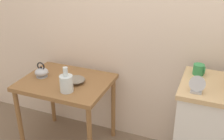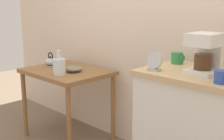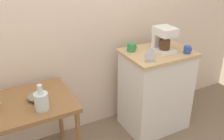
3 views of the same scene
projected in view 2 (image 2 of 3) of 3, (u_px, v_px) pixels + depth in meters
back_wall at (154, 0)px, 2.63m from camera, size 4.40×0.10×2.80m
wooden_table at (67, 79)px, 2.98m from camera, size 0.82×0.63×0.73m
kitchen_counter at (194, 137)px, 2.08m from camera, size 0.71×0.54×0.93m
bowl_stoneware at (74, 69)px, 2.88m from camera, size 0.17×0.17×0.05m
teakettle at (51, 62)px, 3.11m from camera, size 0.16×0.13×0.15m
glass_carafe_vase at (59, 66)px, 2.75m from camera, size 0.12×0.12×0.23m
coffee_maker at (206, 51)px, 1.91m from camera, size 0.18×0.22×0.26m
mug_tall_green at (177, 58)px, 2.23m from camera, size 0.09×0.09×0.09m
mug_blue at (221, 77)px, 1.69m from camera, size 0.08×0.07×0.08m
table_clock at (154, 63)px, 2.00m from camera, size 0.11×0.06×0.13m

